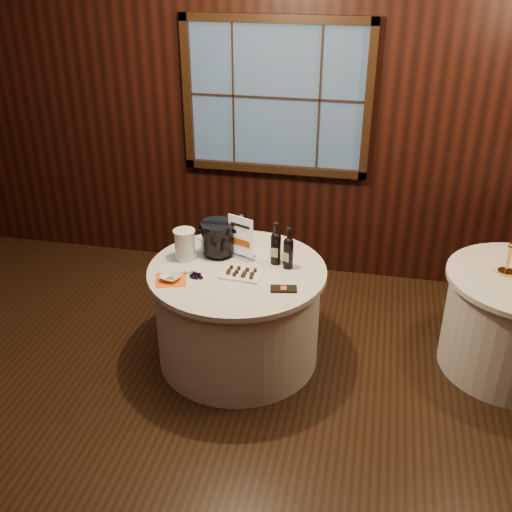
% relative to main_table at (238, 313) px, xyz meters
% --- Properties ---
extents(ground, '(6.00, 6.00, 0.00)m').
position_rel_main_table_xyz_m(ground, '(0.00, -1.00, -0.39)').
color(ground, black).
rests_on(ground, ground).
extents(back_wall, '(6.00, 0.10, 3.00)m').
position_rel_main_table_xyz_m(back_wall, '(0.00, 1.48, 1.16)').
color(back_wall, black).
rests_on(back_wall, ground).
extents(main_table, '(1.28, 1.28, 0.77)m').
position_rel_main_table_xyz_m(main_table, '(0.00, 0.00, 0.00)').
color(main_table, silver).
rests_on(main_table, ground).
extents(sign_stand, '(0.20, 0.16, 0.34)m').
position_rel_main_table_xyz_m(sign_stand, '(-0.00, 0.16, 0.50)').
color(sign_stand, '#B3B3BA').
rests_on(sign_stand, main_table).
extents(port_bottle_left, '(0.08, 0.08, 0.32)m').
position_rel_main_table_xyz_m(port_bottle_left, '(0.25, 0.14, 0.52)').
color(port_bottle_left, black).
rests_on(port_bottle_left, main_table).
extents(port_bottle_right, '(0.07, 0.09, 0.31)m').
position_rel_main_table_xyz_m(port_bottle_right, '(0.35, 0.09, 0.52)').
color(port_bottle_right, black).
rests_on(port_bottle_right, main_table).
extents(ice_bucket, '(0.26, 0.26, 0.26)m').
position_rel_main_table_xyz_m(ice_bucket, '(-0.19, 0.18, 0.52)').
color(ice_bucket, black).
rests_on(ice_bucket, main_table).
extents(chocolate_plate, '(0.30, 0.21, 0.04)m').
position_rel_main_table_xyz_m(chocolate_plate, '(0.05, -0.09, 0.40)').
color(chocolate_plate, white).
rests_on(chocolate_plate, main_table).
extents(chocolate_box, '(0.19, 0.12, 0.01)m').
position_rel_main_table_xyz_m(chocolate_box, '(0.37, -0.22, 0.39)').
color(chocolate_box, black).
rests_on(chocolate_box, main_table).
extents(grape_bunch, '(0.16, 0.09, 0.04)m').
position_rel_main_table_xyz_m(grape_bunch, '(-0.24, -0.18, 0.40)').
color(grape_bunch, black).
rests_on(grape_bunch, main_table).
extents(glass_pitcher, '(0.21, 0.16, 0.23)m').
position_rel_main_table_xyz_m(glass_pitcher, '(-0.40, 0.07, 0.50)').
color(glass_pitcher, silver).
rests_on(glass_pitcher, main_table).
extents(orange_napkin, '(0.26, 0.26, 0.00)m').
position_rel_main_table_xyz_m(orange_napkin, '(-0.41, -0.25, 0.38)').
color(orange_napkin, '#F55814').
rests_on(orange_napkin, main_table).
extents(cracker_bowl, '(0.16, 0.16, 0.03)m').
position_rel_main_table_xyz_m(cracker_bowl, '(-0.41, -0.25, 0.40)').
color(cracker_bowl, white).
rests_on(cracker_bowl, orange_napkin).
extents(brass_candlestick, '(0.12, 0.12, 0.41)m').
position_rel_main_table_xyz_m(brass_candlestick, '(1.86, 0.33, 0.53)').
color(brass_candlestick, gold).
rests_on(brass_candlestick, side_table).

